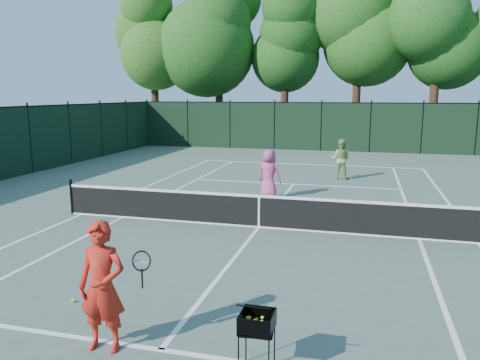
% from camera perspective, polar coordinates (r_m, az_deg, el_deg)
% --- Properties ---
extents(ground, '(90.00, 90.00, 0.00)m').
position_cam_1_polar(ground, '(12.82, 2.31, -5.80)').
color(ground, '#4E5E52').
rests_on(ground, ground).
extents(sideline_doubles_left, '(0.10, 23.77, 0.01)m').
position_cam_1_polar(sideline_doubles_left, '(14.95, -18.72, -3.97)').
color(sideline_doubles_left, white).
rests_on(sideline_doubles_left, ground).
extents(sideline_doubles_right, '(0.10, 23.77, 0.01)m').
position_cam_1_polar(sideline_doubles_right, '(12.85, 27.12, -6.93)').
color(sideline_doubles_right, white).
rests_on(sideline_doubles_right, ground).
extents(sideline_singles_left, '(0.10, 23.77, 0.01)m').
position_cam_1_polar(sideline_singles_left, '(14.25, -14.11, -4.43)').
color(sideline_singles_left, white).
rests_on(sideline_singles_left, ground).
extents(sideline_singles_right, '(0.10, 23.77, 0.01)m').
position_cam_1_polar(sideline_singles_right, '(12.62, 21.00, -6.76)').
color(sideline_singles_right, white).
rests_on(sideline_singles_right, ground).
extents(baseline_far, '(10.97, 0.10, 0.01)m').
position_cam_1_polar(baseline_far, '(24.31, 8.44, 1.90)').
color(baseline_far, white).
rests_on(baseline_far, ground).
extents(service_line_near, '(8.23, 0.10, 0.01)m').
position_cam_1_polar(service_line_near, '(7.17, -9.63, -19.73)').
color(service_line_near, white).
rests_on(service_line_near, ground).
extents(service_line_far, '(8.23, 0.10, 0.01)m').
position_cam_1_polar(service_line_far, '(18.94, 6.54, -0.49)').
color(service_line_far, white).
rests_on(service_line_far, ground).
extents(center_service_line, '(0.10, 12.80, 0.01)m').
position_cam_1_polar(center_service_line, '(12.81, 2.31, -5.79)').
color(center_service_line, white).
rests_on(center_service_line, ground).
extents(tennis_net, '(11.69, 0.09, 1.06)m').
position_cam_1_polar(tennis_net, '(12.69, 2.33, -3.73)').
color(tennis_net, black).
rests_on(tennis_net, ground).
extents(fence_far, '(24.00, 0.05, 3.00)m').
position_cam_1_polar(fence_far, '(30.20, 9.86, 6.38)').
color(fence_far, black).
rests_on(fence_far, ground).
extents(tree_0, '(6.40, 6.40, 13.14)m').
position_cam_1_polar(tree_0, '(37.27, -10.57, 17.38)').
color(tree_0, black).
rests_on(tree_0, ground).
extents(tree_1, '(6.80, 6.80, 13.98)m').
position_cam_1_polar(tree_1, '(36.00, -2.63, 18.64)').
color(tree_1, black).
rests_on(tree_1, ground).
extents(tree_2, '(6.00, 6.00, 12.40)m').
position_cam_1_polar(tree_2, '(34.53, 5.60, 17.34)').
color(tree_2, black).
rests_on(tree_2, ground).
extents(tree_3, '(7.00, 7.00, 14.45)m').
position_cam_1_polar(tree_3, '(34.74, 14.43, 19.16)').
color(tree_3, black).
rests_on(tree_3, ground).
extents(tree_4, '(6.20, 6.20, 12.97)m').
position_cam_1_polar(tree_4, '(34.19, 23.14, 17.34)').
color(tree_4, black).
rests_on(tree_4, ground).
extents(coach, '(0.93, 0.69, 1.88)m').
position_cam_1_polar(coach, '(6.97, -16.43, -12.36)').
color(coach, red).
rests_on(coach, ground).
extents(player_pink, '(0.96, 0.76, 1.71)m').
position_cam_1_polar(player_pink, '(16.20, 3.57, 0.75)').
color(player_pink, '#C3457B').
rests_on(player_pink, ground).
extents(player_green, '(0.92, 0.76, 1.71)m').
position_cam_1_polar(player_green, '(20.32, 12.16, 2.52)').
color(player_green, '#85A452').
rests_on(player_green, ground).
extents(ball_hopper, '(0.48, 0.48, 0.83)m').
position_cam_1_polar(ball_hopper, '(6.29, 2.10, -16.96)').
color(ball_hopper, black).
rests_on(ball_hopper, ground).
extents(loose_ball_midcourt, '(0.07, 0.07, 0.07)m').
position_cam_1_polar(loose_ball_midcourt, '(8.92, -19.66, -13.68)').
color(loose_ball_midcourt, yellow).
rests_on(loose_ball_midcourt, ground).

